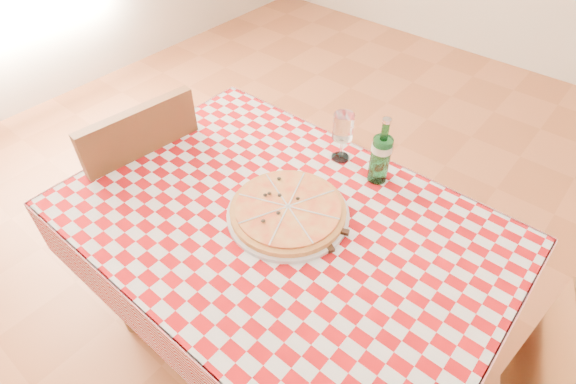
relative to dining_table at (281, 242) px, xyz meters
name	(u,v)px	position (x,y,z in m)	size (l,w,h in m)	color
dining_table	(281,242)	(0.00, 0.00, 0.00)	(1.20, 0.80, 0.75)	brown
tablecloth	(280,221)	(0.00, 0.00, 0.09)	(1.30, 0.90, 0.01)	#98090D
chair_far	(144,185)	(-0.68, -0.04, -0.13)	(0.46, 0.46, 0.93)	brown
pizza_plate	(288,210)	(0.00, 0.03, 0.12)	(0.37, 0.37, 0.05)	#C38641
water_bottle	(382,151)	(0.12, 0.34, 0.21)	(0.07, 0.07, 0.23)	#1A6A2D
wine_glass	(342,137)	(-0.03, 0.35, 0.19)	(0.07, 0.07, 0.17)	white
cutlery	(317,226)	(0.10, 0.04, 0.11)	(0.24, 0.20, 0.03)	silver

